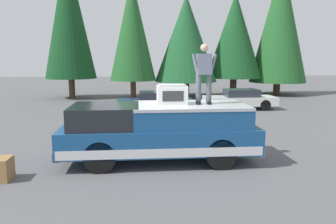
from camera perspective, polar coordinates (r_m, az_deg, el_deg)
The scene contains 11 objects.
ground_plane at distance 10.12m, azimuth -1.54°, elevation -7.73°, with size 90.00×90.00×0.00m, color #565659.
pickup_truck at distance 9.56m, azimuth -1.48°, elevation -3.33°, with size 2.01×5.54×1.65m.
compressor_unit at distance 9.50m, azimuth 0.68°, elevation 3.04°, with size 0.65×0.84×0.56m.
person_on_truck_bed at distance 9.49m, azimuth 6.17°, elevation 6.76°, with size 0.29×0.72×1.69m.
parked_car_white at distance 19.82m, azimuth 12.17°, elevation 2.15°, with size 1.64×4.10×1.16m.
parked_car_navy at distance 18.08m, azimuth -2.18°, elevation 1.69°, with size 1.64×4.10×1.16m.
conifer_far_left at distance 28.64m, azimuth 18.60°, elevation 14.34°, with size 4.47×4.47×10.47m.
conifer_left at distance 27.22m, azimuth 11.34°, elevation 12.65°, with size 4.32×4.32×7.95m.
conifer_center_left at distance 25.53m, azimuth 3.09°, elevation 12.40°, with size 4.68×4.68×7.57m.
conifer_center_right at distance 24.78m, azimuth -6.13°, elevation 13.92°, with size 3.33×3.33×8.69m.
conifer_right at distance 25.96m, azimuth -16.64°, elevation 15.72°, with size 3.69×3.69×10.67m.
Camera 1 is at (-9.66, 0.61, 2.95)m, focal length 35.65 mm.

